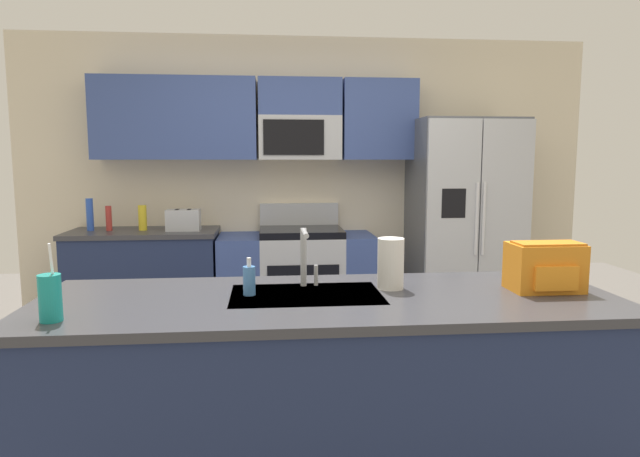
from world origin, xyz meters
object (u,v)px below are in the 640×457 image
(refrigerator, at_px, (464,225))
(bottle_blue, at_px, (90,215))
(range_oven, at_px, (297,279))
(pepper_mill, at_px, (109,218))
(sink_faucet, at_px, (305,252))
(paper_towel_roll, at_px, (391,264))
(toaster, at_px, (183,220))
(bottle_yellow, at_px, (143,218))
(backpack, at_px, (545,266))
(drink_cup_teal, at_px, (50,298))
(soap_dispenser, at_px, (249,280))

(refrigerator, xyz_separation_m, bottle_blue, (-3.24, 0.09, 0.11))
(range_oven, xyz_separation_m, refrigerator, (1.49, -0.07, 0.48))
(pepper_mill, distance_m, sink_faucet, 2.70)
(bottle_blue, height_order, paper_towel_roll, bottle_blue)
(toaster, relative_size, sink_faucet, 0.99)
(bottle_yellow, height_order, paper_towel_roll, paper_towel_roll)
(refrigerator, bearing_deg, backpack, -101.17)
(bottle_blue, height_order, drink_cup_teal, drink_cup_teal)
(range_oven, xyz_separation_m, paper_towel_roll, (0.32, -2.30, 0.58))
(range_oven, relative_size, drink_cup_teal, 4.54)
(pepper_mill, relative_size, soap_dispenser, 1.24)
(soap_dispenser, relative_size, backpack, 0.53)
(bottle_blue, bearing_deg, pepper_mill, -7.38)
(toaster, distance_m, bottle_blue, 0.79)
(paper_towel_roll, distance_m, backpack, 0.71)
(refrigerator, height_order, toaster, refrigerator)
(toaster, distance_m, sink_faucet, 2.35)
(bottle_yellow, bearing_deg, range_oven, -0.03)
(toaster, relative_size, pepper_mill, 1.33)
(pepper_mill, distance_m, paper_towel_roll, 2.99)
(backpack, bearing_deg, bottle_blue, 138.86)
(toaster, relative_size, bottle_yellow, 1.30)
(pepper_mill, height_order, bottle_blue, bottle_blue)
(refrigerator, xyz_separation_m, toaster, (-2.45, 0.02, 0.07))
(refrigerator, height_order, drink_cup_teal, refrigerator)
(range_oven, relative_size, soap_dispenser, 8.00)
(sink_faucet, bearing_deg, paper_towel_roll, -9.86)
(soap_dispenser, xyz_separation_m, backpack, (1.36, -0.05, 0.05))
(backpack, bearing_deg, sink_faucet, 170.80)
(range_oven, height_order, backpack, backpack)
(toaster, bearing_deg, refrigerator, -0.45)
(pepper_mill, height_order, paper_towel_roll, paper_towel_roll)
(bottle_blue, bearing_deg, range_oven, -0.59)
(bottle_yellow, height_order, drink_cup_teal, drink_cup_teal)
(bottle_yellow, height_order, sink_faucet, sink_faucet)
(drink_cup_teal, distance_m, paper_towel_roll, 1.45)
(pepper_mill, height_order, sink_faucet, sink_faucet)
(pepper_mill, relative_size, bottle_blue, 0.77)
(refrigerator, bearing_deg, range_oven, 177.23)
(bottle_yellow, xyz_separation_m, backpack, (2.34, -2.41, 0.01))
(toaster, bearing_deg, backpack, -49.82)
(sink_faucet, distance_m, drink_cup_teal, 1.10)
(toaster, bearing_deg, range_oven, 3.11)
(toaster, xyz_separation_m, pepper_mill, (-0.63, 0.05, 0.02))
(soap_dispenser, bearing_deg, refrigerator, 51.43)
(refrigerator, distance_m, pepper_mill, 3.08)
(soap_dispenser, height_order, backpack, backpack)
(bottle_blue, height_order, backpack, bottle_blue)
(sink_faucet, bearing_deg, pepper_mill, 124.23)
(paper_towel_roll, bearing_deg, drink_cup_teal, -164.04)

